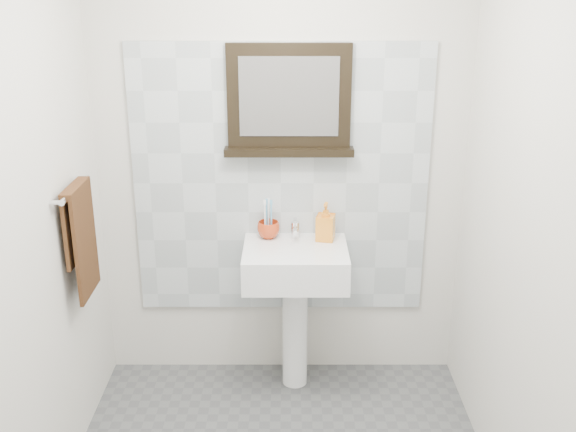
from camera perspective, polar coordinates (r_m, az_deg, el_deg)
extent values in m
cube|color=silver|center=(3.65, -0.62, 4.39)|extent=(2.00, 0.01, 2.50)
cube|color=silver|center=(1.63, -1.43, -16.41)|extent=(2.00, 0.01, 2.50)
cube|color=silver|center=(2.80, -21.77, -1.86)|extent=(0.01, 2.20, 2.50)
cube|color=silver|center=(2.78, 20.27, -1.88)|extent=(0.01, 2.20, 2.50)
cube|color=#B1BBC0|center=(3.66, -0.61, 2.83)|extent=(1.60, 0.02, 1.50)
cylinder|color=white|center=(3.83, 0.59, -9.59)|extent=(0.14, 0.14, 0.68)
cube|color=white|center=(3.58, 0.63, -4.06)|extent=(0.55, 0.44, 0.18)
cylinder|color=silver|center=(3.53, 0.63, -3.07)|extent=(0.32, 0.32, 0.02)
cylinder|color=#4C4C4F|center=(3.53, 0.63, -2.91)|extent=(0.04, 0.04, 0.00)
cylinder|color=silver|center=(3.67, 0.61, -1.18)|extent=(0.04, 0.04, 0.09)
cylinder|color=silver|center=(3.62, 0.62, -1.14)|extent=(0.02, 0.10, 0.02)
cube|color=silver|center=(3.67, 0.61, -0.37)|extent=(0.02, 0.07, 0.01)
imported|color=#B83815|center=(3.67, -1.66, -1.18)|extent=(0.16, 0.16, 0.09)
cylinder|color=white|center=(3.64, -1.96, -0.38)|extent=(0.01, 0.01, 0.19)
cube|color=white|center=(3.60, -1.98, 1.16)|extent=(0.01, 0.01, 0.03)
cylinder|color=#59A0CB|center=(3.64, -1.42, -0.37)|extent=(0.01, 0.01, 0.19)
cube|color=#59A0CB|center=(3.60, -1.44, 1.17)|extent=(0.01, 0.01, 0.03)
cylinder|color=white|center=(3.66, -1.67, -0.23)|extent=(0.01, 0.01, 0.19)
cube|color=white|center=(3.63, -1.68, 1.30)|extent=(0.01, 0.01, 0.03)
cylinder|color=#59A0CB|center=(3.66, -1.82, -0.26)|extent=(0.01, 0.01, 0.19)
cube|color=#59A0CB|center=(3.62, -1.84, 1.27)|extent=(0.01, 0.01, 0.03)
imported|color=orange|center=(3.62, 3.20, -0.48)|extent=(0.11, 0.12, 0.21)
cube|color=black|center=(3.53, 0.08, 10.15)|extent=(0.64, 0.06, 0.54)
cube|color=#99999E|center=(3.50, 0.09, 10.06)|extent=(0.51, 0.01, 0.41)
cube|color=black|center=(3.57, 0.08, 5.50)|extent=(0.68, 0.11, 0.04)
cylinder|color=silver|center=(3.26, -17.58, 2.16)|extent=(0.03, 0.40, 0.03)
cylinder|color=silver|center=(3.10, -19.11, 1.09)|extent=(0.05, 0.02, 0.02)
cylinder|color=silver|center=(3.44, -17.16, 3.11)|extent=(0.05, 0.02, 0.02)
cube|color=#351E0E|center=(3.34, -16.79, -2.26)|extent=(0.02, 0.30, 0.52)
cube|color=#351E0E|center=(3.32, -17.60, -0.81)|extent=(0.02, 0.30, 0.34)
cube|color=#351E0E|center=(3.26, -17.59, 2.24)|extent=(0.06, 0.30, 0.03)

